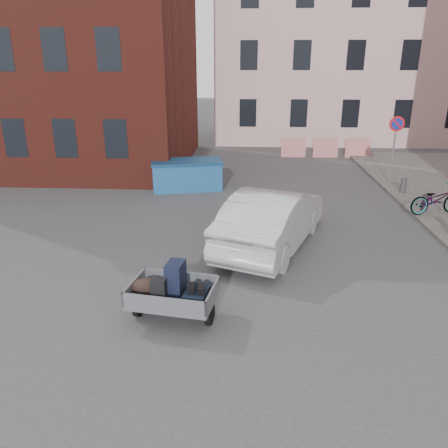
# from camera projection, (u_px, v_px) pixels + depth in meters

# --- Properties ---
(ground) EXTENTS (120.00, 120.00, 0.00)m
(ground) POSITION_uv_depth(u_px,v_px,m) (240.00, 289.00, 9.67)
(ground) COLOR #38383A
(ground) RESTS_ON ground
(building_brick) EXTENTS (12.00, 10.00, 14.00)m
(building_brick) POSITION_uv_depth(u_px,v_px,m) (52.00, 11.00, 19.96)
(building_brick) COLOR #591E16
(building_brick) RESTS_ON ground
(building_pink) EXTENTS (16.00, 8.00, 14.00)m
(building_pink) POSITION_uv_depth(u_px,v_px,m) (345.00, 26.00, 27.57)
(building_pink) COLOR #CE9E9E
(building_pink) RESTS_ON ground
(no_parking_sign) EXTENTS (0.60, 0.09, 2.65)m
(no_parking_sign) POSITION_uv_depth(u_px,v_px,m) (395.00, 135.00, 17.54)
(no_parking_sign) COLOR gray
(no_parking_sign) RESTS_ON sidewalk
(barriers) EXTENTS (4.70, 0.18, 1.00)m
(barriers) POSITION_uv_depth(u_px,v_px,m) (325.00, 148.00, 23.33)
(barriers) COLOR red
(barriers) RESTS_ON ground
(trailer) EXTENTS (1.75, 1.91, 1.20)m
(trailer) POSITION_uv_depth(u_px,v_px,m) (172.00, 292.00, 8.31)
(trailer) COLOR black
(trailer) RESTS_ON ground
(dumpster) EXTENTS (3.00, 1.99, 1.16)m
(dumpster) POSITION_uv_depth(u_px,v_px,m) (187.00, 175.00, 17.31)
(dumpster) COLOR #1F5A97
(dumpster) RESTS_ON ground
(silver_car) EXTENTS (3.33, 5.17, 1.61)m
(silver_car) POSITION_uv_depth(u_px,v_px,m) (273.00, 218.00, 11.71)
(silver_car) COLOR #A8ABAF
(silver_car) RESTS_ON ground
(bicycle) EXTENTS (1.92, 1.11, 0.95)m
(bicycle) POSITION_uv_depth(u_px,v_px,m) (436.00, 199.00, 14.07)
(bicycle) COLOR black
(bicycle) RESTS_ON sidewalk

